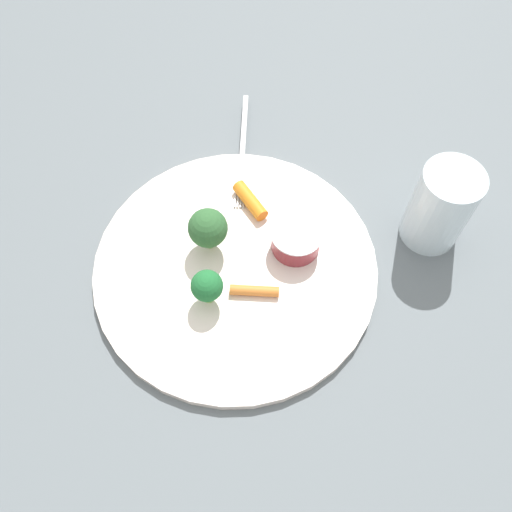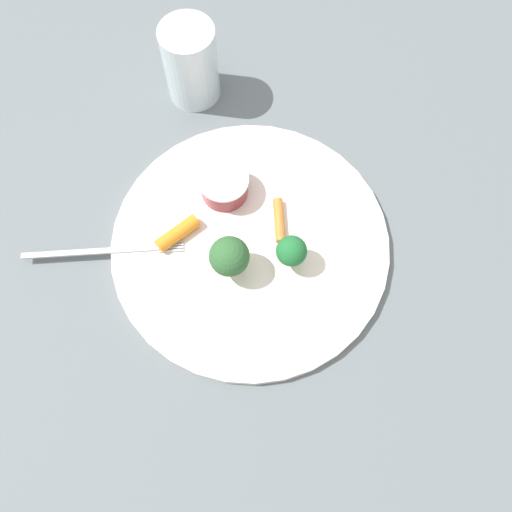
# 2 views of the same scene
# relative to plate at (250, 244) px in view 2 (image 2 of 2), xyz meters

# --- Properties ---
(ground_plane) EXTENTS (2.40, 2.40, 0.00)m
(ground_plane) POSITION_rel_plate_xyz_m (0.00, 0.00, -0.01)
(ground_plane) COLOR slate
(plate) EXTENTS (0.32, 0.32, 0.01)m
(plate) POSITION_rel_plate_xyz_m (0.00, 0.00, 0.00)
(plate) COLOR silver
(plate) RESTS_ON ground_plane
(sauce_cup) EXTENTS (0.06, 0.06, 0.03)m
(sauce_cup) POSITION_rel_plate_xyz_m (-0.07, 0.03, 0.02)
(sauce_cup) COLOR maroon
(sauce_cup) RESTS_ON plate
(broccoli_floret_0) EXTENTS (0.04, 0.04, 0.06)m
(broccoli_floret_0) POSITION_rel_plate_xyz_m (0.01, -0.04, 0.04)
(broccoli_floret_0) COLOR #95B762
(broccoli_floret_0) RESTS_ON plate
(broccoli_floret_1) EXTENTS (0.03, 0.03, 0.05)m
(broccoli_floret_1) POSITION_rel_plate_xyz_m (0.05, 0.01, 0.04)
(broccoli_floret_1) COLOR #8FC163
(broccoli_floret_1) RESTS_ON plate
(carrot_stick_0) EXTENTS (0.05, 0.05, 0.01)m
(carrot_stick_0) POSITION_rel_plate_xyz_m (0.01, 0.04, 0.01)
(carrot_stick_0) COLOR orange
(carrot_stick_0) RESTS_ON plate
(carrot_stick_1) EXTENTS (0.02, 0.06, 0.02)m
(carrot_stick_1) POSITION_rel_plate_xyz_m (-0.07, -0.05, 0.01)
(carrot_stick_1) COLOR orange
(carrot_stick_1) RESTS_ON plate
(fork) EXTENTS (0.13, 0.14, 0.00)m
(fork) POSITION_rel_plate_xyz_m (-0.11, -0.12, 0.01)
(fork) COLOR silver
(fork) RESTS_ON plate
(drinking_glass) EXTENTS (0.07, 0.07, 0.11)m
(drinking_glass) POSITION_rel_plate_xyz_m (-0.20, 0.11, 0.05)
(drinking_glass) COLOR silver
(drinking_glass) RESTS_ON ground_plane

